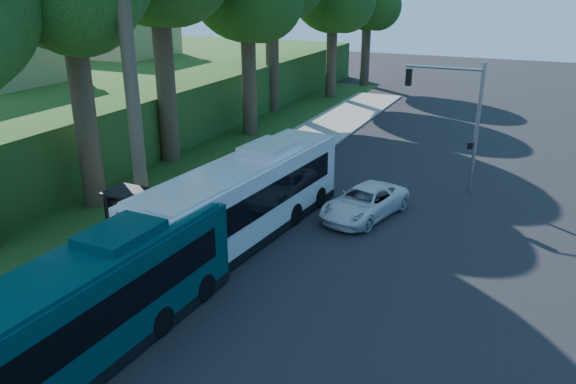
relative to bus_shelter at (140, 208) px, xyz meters
The scene contains 12 objects.
ground 8.00m from the bus_shelter, 21.51° to the left, with size 140.00×140.00×0.00m, color black.
sidewalk 3.35m from the bus_shelter, 90.90° to the left, with size 4.50×70.00×0.12m, color gray.
red_curb 3.07m from the bus_shelter, 26.83° to the right, with size 0.25×30.00×0.13m, color maroon.
grass_verge 9.90m from the bus_shelter, 126.16° to the left, with size 8.00×70.00×0.06m, color #234719.
bus_shelter is the anchor object (origin of this frame).
stop_sign_pole 2.85m from the bus_shelter, 49.08° to the right, with size 0.35×0.06×3.17m.
traffic_signal_pole 17.15m from the bus_shelter, 49.36° to the left, with size 4.10×0.30×7.00m.
hillside_backdrop 26.18m from the bus_shelter, 136.68° to the left, with size 24.00×60.00×8.80m.
tree_5 43.55m from the bus_shelter, 94.21° to the left, with size 7.35×7.00×12.86m.
white_bus 4.58m from the bus_shelter, 37.20° to the left, with size 3.92×13.08×3.84m.
teal_bus 7.88m from the bus_shelter, 63.96° to the right, with size 3.13×12.29×3.63m.
pickup 10.63m from the bus_shelter, 42.51° to the left, with size 2.45×5.32×1.48m, color silver.
Camera 1 is at (7.65, -20.38, 10.85)m, focal length 35.00 mm.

